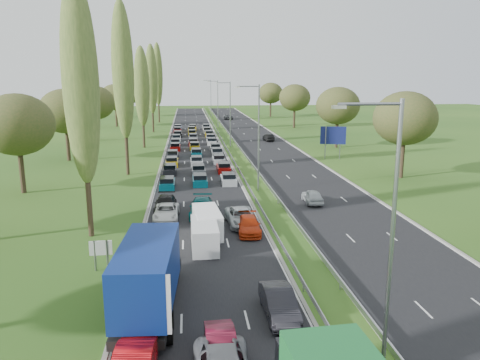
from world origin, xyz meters
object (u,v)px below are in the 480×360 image
white_van_rear (207,221)px  direction_sign (333,137)px  blue_lorry (149,274)px  near_car_3 (165,204)px  white_van_front (204,235)px  near_car_2 (166,212)px  info_sign (101,251)px

white_van_rear → direction_sign: 40.37m
blue_lorry → direction_sign: bearing=65.6°
near_car_3 → white_van_front: bearing=-70.6°
near_car_2 → white_van_front: white_van_front is taller
near_car_2 → info_sign: info_sign is taller
near_car_3 → white_van_front: size_ratio=1.00×
white_van_front → white_van_rear: white_van_rear is taller
white_van_rear → info_sign: 10.10m
white_van_front → blue_lorry: bearing=-109.9°
near_car_2 → blue_lorry: blue_lorry is taller
near_car_3 → blue_lorry: bearing=-88.7°
direction_sign → near_car_3: bearing=-132.8°
blue_lorry → near_car_3: bearing=93.7°
near_car_2 → white_van_rear: 5.71m
near_car_2 → white_van_front: size_ratio=0.97×
white_van_front → white_van_rear: size_ratio=0.97×
blue_lorry → info_sign: bearing=125.2°
info_sign → white_van_rear: bearing=42.9°
near_car_3 → white_van_rear: (3.73, -7.03, 0.32)m
direction_sign → white_van_rear: bearing=-122.1°
near_car_3 → white_van_rear: bearing=-60.8°
near_car_3 → info_sign: 14.40m
near_car_3 → info_sign: size_ratio=2.38×
near_car_2 → blue_lorry: bearing=-88.8°
near_car_2 → near_car_3: size_ratio=0.97×
near_car_2 → info_sign: size_ratio=2.30×
white_van_rear → near_car_3: bearing=113.2°
near_car_3 → blue_lorry: size_ratio=0.50×
blue_lorry → direction_sign: (25.11, 47.02, 1.40)m
near_car_3 → direction_sign: 37.07m
near_car_3 → info_sign: info_sign is taller
blue_lorry → white_van_front: bearing=74.3°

